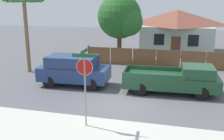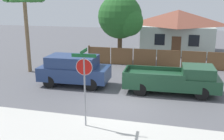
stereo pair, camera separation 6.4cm
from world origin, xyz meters
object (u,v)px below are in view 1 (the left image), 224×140
(palm_tree, at_px, (24,7))
(stop_sign, at_px, (85,75))
(house, at_px, (177,30))
(orange_pickup, at_px, (175,79))
(red_suv, at_px, (74,69))
(oak_tree, at_px, (121,18))

(palm_tree, height_order, stop_sign, palm_tree)
(house, distance_m, palm_tree, 16.11)
(palm_tree, bearing_deg, orange_pickup, -11.57)
(house, height_order, red_suv, house)
(orange_pickup, bearing_deg, oak_tree, 120.74)
(oak_tree, xyz_separation_m, red_suv, (-1.49, -7.46, -2.86))
(oak_tree, bearing_deg, palm_tree, -139.80)
(house, xyz_separation_m, oak_tree, (-4.71, -6.43, 1.61))
(oak_tree, bearing_deg, red_suv, -101.27)
(palm_tree, bearing_deg, red_suv, -25.99)
(palm_tree, bearing_deg, oak_tree, 40.20)
(oak_tree, height_order, red_suv, oak_tree)
(house, relative_size, stop_sign, 2.29)
(stop_sign, bearing_deg, red_suv, 113.02)
(house, distance_m, orange_pickup, 13.95)
(house, xyz_separation_m, red_suv, (-6.20, -13.89, -1.25))
(palm_tree, height_order, orange_pickup, palm_tree)
(palm_tree, distance_m, red_suv, 6.46)
(red_suv, bearing_deg, palm_tree, 151.49)
(house, xyz_separation_m, palm_tree, (-10.85, -11.62, 2.61))
(red_suv, bearing_deg, orange_pickup, -2.41)
(oak_tree, distance_m, palm_tree, 8.10)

